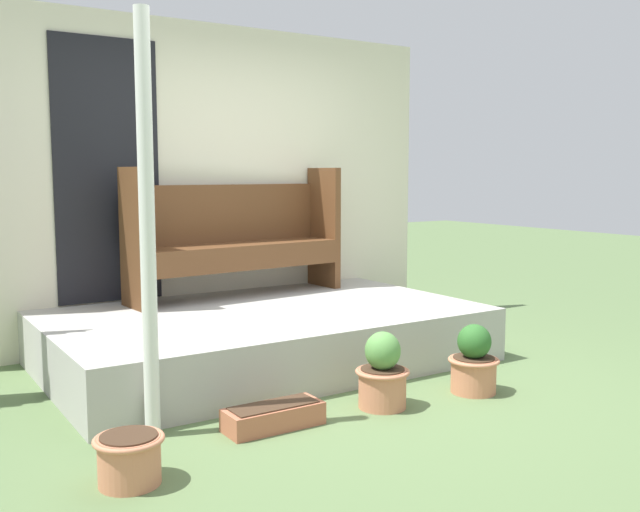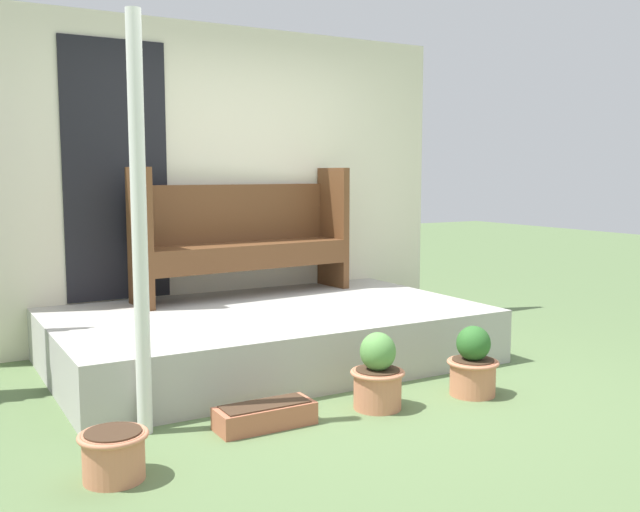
# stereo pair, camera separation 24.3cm
# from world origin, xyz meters

# --- Properties ---
(ground_plane) EXTENTS (24.00, 24.00, 0.00)m
(ground_plane) POSITION_xyz_m (0.00, 0.00, 0.00)
(ground_plane) COLOR #5B7547
(porch_slab) EXTENTS (3.06, 1.86, 0.39)m
(porch_slab) POSITION_xyz_m (-0.09, 0.93, 0.20)
(porch_slab) COLOR #B2AFA8
(porch_slab) RESTS_ON ground_plane
(house_wall) EXTENTS (4.26, 0.08, 2.60)m
(house_wall) POSITION_xyz_m (-0.13, 1.89, 1.30)
(house_wall) COLOR beige
(house_wall) RESTS_ON ground_plane
(support_post) EXTENTS (0.08, 0.08, 2.21)m
(support_post) POSITION_xyz_m (-1.30, -0.07, 1.11)
(support_post) COLOR white
(support_post) RESTS_ON ground_plane
(bench) EXTENTS (1.85, 0.55, 1.04)m
(bench) POSITION_xyz_m (0.01, 1.59, 0.91)
(bench) COLOR brown
(bench) RESTS_ON porch_slab
(flower_pot_left) EXTENTS (0.32, 0.32, 0.23)m
(flower_pot_left) POSITION_xyz_m (-1.59, -0.58, 0.13)
(flower_pot_left) COLOR tan
(flower_pot_left) RESTS_ON ground_plane
(flower_pot_middle) EXTENTS (0.32, 0.32, 0.46)m
(flower_pot_middle) POSITION_xyz_m (0.01, -0.36, 0.20)
(flower_pot_middle) COLOR tan
(flower_pot_middle) RESTS_ON ground_plane
(flower_pot_right) EXTENTS (0.33, 0.33, 0.44)m
(flower_pot_right) POSITION_xyz_m (0.68, -0.44, 0.19)
(flower_pot_right) COLOR tan
(flower_pot_right) RESTS_ON ground_plane
(planter_box_rect) EXTENTS (0.55, 0.22, 0.13)m
(planter_box_rect) POSITION_xyz_m (-0.70, -0.31, 0.07)
(planter_box_rect) COLOR #B76647
(planter_box_rect) RESTS_ON ground_plane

